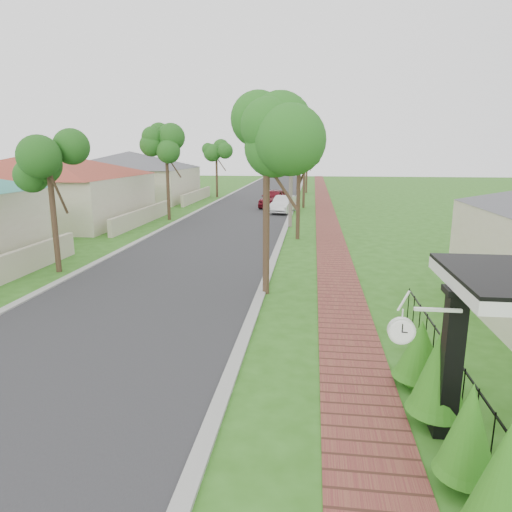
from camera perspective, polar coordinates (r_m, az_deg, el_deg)
The scene contains 16 objects.
ground at distance 9.60m, azimuth -7.69°, elevation -15.70°, with size 160.00×160.00×0.00m, color #2B6016.
road at distance 28.98m, azimuth -3.46°, elevation 3.83°, with size 7.00×120.00×0.02m, color #28282B.
kerb_right at distance 28.54m, azimuth 3.78°, elevation 3.68°, with size 0.30×120.00×0.10m, color #9E9E99.
kerb_left at distance 29.85m, azimuth -10.38°, elevation 3.91°, with size 0.30×120.00×0.10m, color #9E9E99.
sidewalk at distance 28.51m, azimuth 9.01°, elevation 3.54°, with size 1.50×120.00×0.03m, color brown.
porch_post at distance 8.25m, azimuth 23.13°, elevation -12.98°, with size 0.48×0.48×2.52m.
picket_fence at distance 9.45m, azimuth 23.24°, elevation -13.53°, with size 0.03×8.02×1.00m.
street_trees at distance 35.34m, azimuth -1.29°, elevation 12.87°, with size 10.70×37.65×5.89m.
hedge_row at distance 8.06m, azimuth 22.91°, elevation -16.24°, with size 0.91×4.89×1.88m.
far_house_red at distance 33.06m, azimuth -24.59°, elevation 7.91°, with size 15.56×15.56×4.60m.
far_house_grey at distance 45.57m, azimuth -15.36°, elevation 9.68°, with size 15.56×15.56×4.60m.
parked_car_red at distance 38.39m, azimuth 2.20°, elevation 7.21°, with size 1.78×4.42×1.51m, color maroon.
parked_car_white at distance 35.02m, azimuth 3.50°, elevation 6.45°, with size 1.34×3.84×1.27m, color silver.
near_tree at distance 14.43m, azimuth 1.33°, elevation 14.24°, with size 2.40×2.40×6.15m.
utility_pole at distance 28.17m, azimuth 4.41°, elevation 11.51°, with size 1.20×0.24×7.67m.
station_clock at distance 7.36m, azimuth 18.03°, elevation -8.66°, with size 1.06×0.13×0.59m.
Camera 1 is at (2.26, -8.12, 4.58)m, focal length 32.00 mm.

